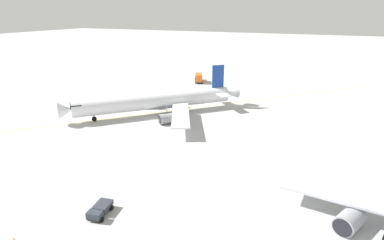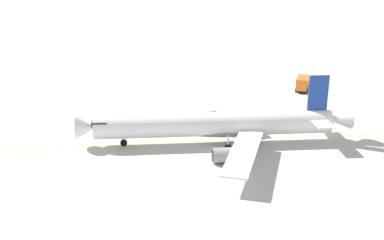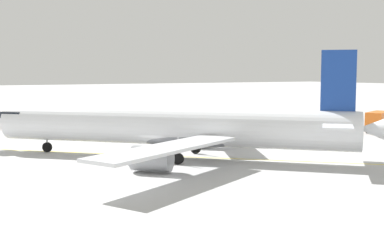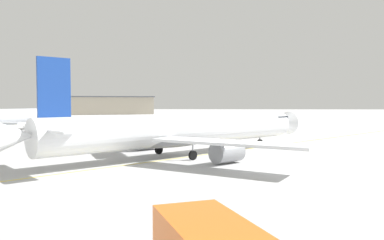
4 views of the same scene
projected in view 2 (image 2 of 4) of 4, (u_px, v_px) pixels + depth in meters
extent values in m
plane|color=#B2B2B2|center=(205.00, 147.00, 77.73)|extent=(600.00, 600.00, 0.00)
cylinder|color=white|center=(214.00, 124.00, 77.95)|extent=(29.27, 29.44, 3.85)
cone|color=white|center=(86.00, 127.00, 76.49)|extent=(4.71, 4.70, 3.65)
cone|color=white|center=(338.00, 119.00, 79.33)|extent=(5.14, 5.14, 3.27)
cube|color=black|center=(100.00, 122.00, 76.36)|extent=(4.01, 4.01, 0.70)
ellipsoid|color=slate|center=(225.00, 130.00, 78.44)|extent=(12.01, 12.06, 2.11)
cube|color=#193D93|center=(318.00, 93.00, 77.55)|extent=(2.43, 2.44, 5.71)
cube|color=white|center=(322.00, 123.00, 76.04)|extent=(5.07, 5.06, 0.20)
cube|color=white|center=(310.00, 111.00, 81.76)|extent=(5.07, 5.06, 0.20)
cube|color=white|center=(243.00, 153.00, 68.87)|extent=(10.59, 16.35, 0.28)
cube|color=white|center=(223.00, 108.00, 87.92)|extent=(16.38, 10.50, 0.28)
cylinder|color=gray|center=(225.00, 155.00, 71.48)|extent=(4.09, 4.09, 2.25)
cylinder|color=black|center=(212.00, 156.00, 71.35)|extent=(1.46, 1.45, 1.91)
cylinder|color=gray|center=(213.00, 120.00, 85.90)|extent=(4.09, 4.09, 2.25)
cylinder|color=black|center=(202.00, 120.00, 85.77)|extent=(1.46, 1.45, 1.91)
cylinder|color=#9EA0A5|center=(123.00, 137.00, 77.48)|extent=(0.20, 0.20, 2.08)
cylinder|color=black|center=(124.00, 143.00, 77.83)|extent=(0.99, 0.99, 1.10)
cylinder|color=#9EA0A5|center=(228.00, 142.00, 75.55)|extent=(0.20, 0.20, 2.08)
cylinder|color=black|center=(228.00, 148.00, 75.90)|extent=(0.99, 0.99, 1.10)
cylinder|color=#9EA0A5|center=(222.00, 127.00, 81.78)|extent=(0.20, 0.20, 2.08)
cylinder|color=black|center=(222.00, 132.00, 82.13)|extent=(0.99, 0.99, 1.10)
cube|color=#232326|center=(303.00, 87.00, 108.29)|extent=(5.03, 8.14, 0.20)
cube|color=orange|center=(304.00, 81.00, 110.62)|extent=(3.10, 3.14, 1.00)
cube|color=black|center=(304.00, 79.00, 111.56)|extent=(1.83, 0.86, 0.56)
cube|color=orange|center=(302.00, 83.00, 106.69)|extent=(4.31, 5.89, 2.40)
cylinder|color=black|center=(298.00, 84.00, 111.17)|extent=(0.66, 1.03, 1.00)
cylinder|color=black|center=(309.00, 84.00, 110.53)|extent=(0.66, 1.03, 1.00)
cylinder|color=black|center=(296.00, 90.00, 106.35)|extent=(0.66, 1.03, 1.00)
cylinder|color=black|center=(307.00, 91.00, 105.70)|extent=(0.66, 1.03, 1.00)
cube|color=yellow|center=(199.00, 141.00, 79.76)|extent=(106.77, 115.45, 0.01)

